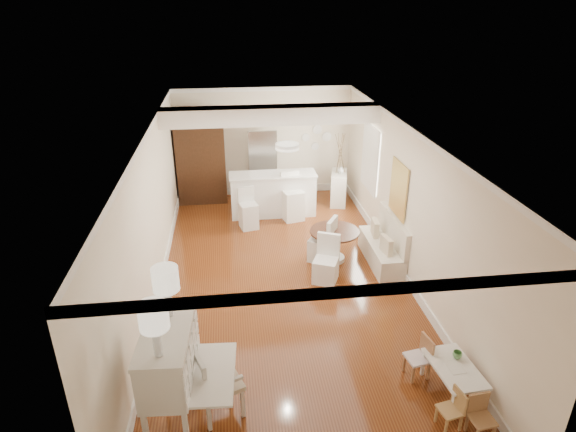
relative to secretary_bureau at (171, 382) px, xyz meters
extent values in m
plane|color=brown|center=(1.70, 3.07, -0.70)|extent=(9.00, 9.00, 0.00)
cube|color=white|center=(1.70, 3.07, 2.10)|extent=(4.50, 9.00, 0.04)
cube|color=#F4E7CF|center=(1.70, 7.57, 0.70)|extent=(4.50, 0.04, 2.80)
cube|color=#F4E7CF|center=(1.70, -1.43, 0.70)|extent=(4.50, 0.04, 2.80)
cube|color=#F4E7CF|center=(-0.55, 3.07, 0.70)|extent=(0.04, 9.00, 2.80)
cube|color=#F4E7CF|center=(3.95, 3.07, 0.70)|extent=(0.04, 9.00, 2.80)
cube|color=white|center=(1.70, 5.27, 1.92)|extent=(4.50, 0.45, 0.36)
cube|color=tan|center=(3.92, 3.57, 0.85)|extent=(0.04, 0.84, 1.04)
cube|color=white|center=(3.93, 5.47, 0.85)|extent=(0.04, 1.10, 1.40)
cylinder|color=#381E11|center=(0.50, 7.55, 1.15)|extent=(0.30, 0.03, 0.30)
cylinder|color=white|center=(1.70, 2.57, 2.05)|extent=(0.36, 0.36, 0.08)
cube|color=silver|center=(0.00, 0.00, 0.00)|extent=(1.17, 1.19, 1.40)
cube|color=beige|center=(0.54, 0.17, -0.21)|extent=(0.73, 0.73, 0.99)
cube|color=white|center=(3.59, 0.09, -0.48)|extent=(0.60, 0.92, 0.44)
cube|color=tan|center=(3.32, -0.43, -0.43)|extent=(0.31, 0.31, 0.54)
cube|color=#AA744D|center=(3.24, 0.46, -0.39)|extent=(0.35, 0.35, 0.63)
cube|color=#976B44|center=(3.63, -0.62, -0.42)|extent=(0.31, 0.31, 0.57)
cube|color=silver|center=(3.69, 3.57, -0.21)|extent=(0.52, 1.60, 0.98)
cylinder|color=#482417|center=(2.78, 3.77, -0.37)|extent=(1.15, 1.15, 0.66)
cube|color=white|center=(2.47, 3.05, -0.26)|extent=(0.56, 0.57, 0.89)
cube|color=silver|center=(2.55, 3.82, -0.23)|extent=(0.63, 0.62, 0.94)
cube|color=white|center=(1.80, 6.17, -0.19)|extent=(2.05, 0.65, 1.03)
cube|color=white|center=(1.17, 5.47, -0.23)|extent=(0.46, 0.46, 0.94)
cube|color=white|center=(2.23, 5.82, -0.13)|extent=(0.55, 0.55, 1.14)
cube|color=#381E11|center=(0.10, 7.25, 0.45)|extent=(1.20, 0.60, 2.30)
imported|color=silver|center=(2.00, 7.22, 0.20)|extent=(0.75, 0.65, 1.80)
cube|color=silver|center=(3.52, 6.67, -0.30)|extent=(0.57, 0.91, 0.81)
imported|color=#64A460|center=(3.70, 0.26, -0.22)|extent=(0.14, 0.14, 0.10)
imported|color=white|center=(3.56, 6.66, 0.19)|extent=(0.16, 0.16, 0.17)
camera|label=1|loc=(0.83, -4.47, 4.13)|focal=30.00mm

